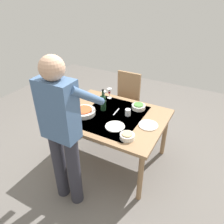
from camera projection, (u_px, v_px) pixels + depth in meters
ground_plane at (112, 158)px, 3.14m from camera, size 6.00×6.00×0.00m
dining_table at (112, 120)px, 2.81m from camera, size 1.33×1.03×0.72m
chair_near at (126, 97)px, 3.63m from camera, size 0.40×0.40×0.91m
person_server at (62, 128)px, 2.11m from camera, size 0.42×0.61×1.69m
wine_bottle at (103, 103)px, 2.83m from camera, size 0.07×0.07×0.30m
wine_glass_left at (104, 94)px, 3.04m from camera, size 0.07×0.07×0.15m
wine_glass_right at (109, 92)px, 3.12m from camera, size 0.07×0.07×0.15m
water_cup_near_left at (60, 115)px, 2.70m from camera, size 0.08×0.08×0.09m
water_cup_near_right at (128, 112)px, 2.75m from camera, size 0.07×0.07×0.09m
serving_bowl_pasta at (84, 112)px, 2.78m from camera, size 0.30×0.30×0.07m
side_bowl_salad at (139, 107)px, 2.89m from camera, size 0.18×0.18×0.07m
side_bowl_bread at (127, 136)px, 2.35m from camera, size 0.16×0.16×0.07m
dinner_plate_near at (148, 125)px, 2.57m from camera, size 0.23×0.23×0.01m
dinner_plate_far at (115, 126)px, 2.55m from camera, size 0.23×0.23×0.01m
table_knife at (90, 98)px, 3.18m from camera, size 0.03×0.20×0.00m
table_fork at (116, 112)px, 2.84m from camera, size 0.03×0.18×0.00m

